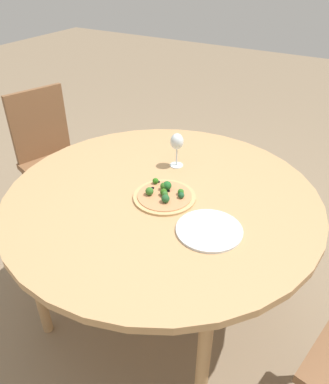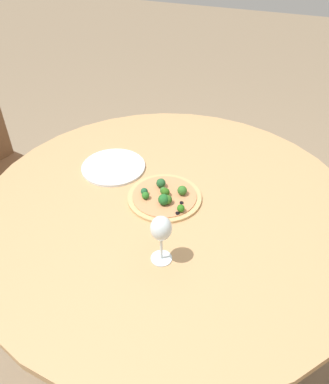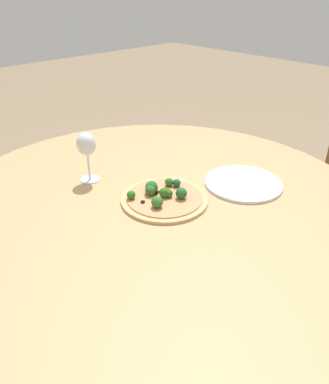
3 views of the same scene
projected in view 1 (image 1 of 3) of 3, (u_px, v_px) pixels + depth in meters
name	position (u px, v px, depth m)	size (l,w,h in m)	color
ground_plane	(162.00, 305.00, 2.07)	(12.00, 12.00, 0.00)	#847056
dining_table	(162.00, 204.00, 1.68)	(1.39, 1.39, 0.74)	tan
chair	(52.00, 156.00, 2.47)	(0.50, 0.50, 0.92)	brown
pizza	(164.00, 195.00, 1.63)	(0.27, 0.27, 0.05)	tan
wine_glass	(177.00, 143.00, 1.80)	(0.07, 0.07, 0.17)	silver
plate_near	(209.00, 230.00, 1.44)	(0.26, 0.26, 0.01)	silver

